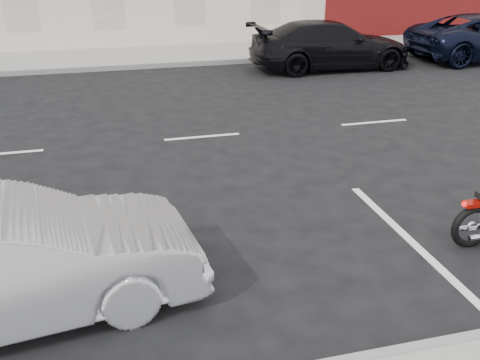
% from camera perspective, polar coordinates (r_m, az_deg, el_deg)
% --- Properties ---
extents(ground, '(120.00, 120.00, 0.00)m').
position_cam_1_polar(ground, '(11.87, 5.51, 5.40)').
color(ground, black).
rests_on(ground, ground).
extents(sidewalk_far, '(80.00, 3.40, 0.15)m').
position_cam_1_polar(sidewalk_far, '(19.65, -17.78, 12.11)').
color(sidewalk_far, gray).
rests_on(sidewalk_far, ground).
extents(curb_far, '(80.00, 0.12, 0.16)m').
position_cam_1_polar(curb_far, '(17.98, -17.97, 11.07)').
color(curb_far, gray).
rests_on(curb_far, ground).
extents(sedan_silver, '(4.39, 2.05, 1.39)m').
position_cam_1_polar(sedan_silver, '(6.21, -24.12, -8.08)').
color(sedan_silver, '#B8BAC1').
rests_on(sedan_silver, ground).
extents(car_far, '(5.22, 2.15, 1.51)m').
position_cam_1_polar(car_far, '(17.89, 9.62, 14.03)').
color(car_far, black).
rests_on(car_far, ground).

